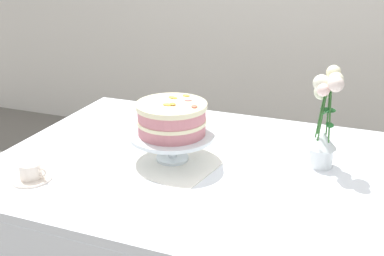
{
  "coord_description": "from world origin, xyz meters",
  "views": [
    {
      "loc": [
        0.44,
        -1.29,
        1.4
      ],
      "look_at": [
        -0.04,
        -0.01,
        0.86
      ],
      "focal_mm": 41.53,
      "sensor_mm": 36.0,
      "label": 1
    }
  ],
  "objects_px": {
    "layer_cake": "(172,118)",
    "teacup": "(31,173)",
    "cake_stand": "(172,138)",
    "dining_table": "(202,188)",
    "flower_vase": "(324,121)"
  },
  "relations": [
    {
      "from": "cake_stand",
      "to": "dining_table",
      "type": "bearing_deg",
      "value": 2.09
    },
    {
      "from": "layer_cake",
      "to": "flower_vase",
      "type": "bearing_deg",
      "value": 15.61
    },
    {
      "from": "dining_table",
      "to": "flower_vase",
      "type": "bearing_deg",
      "value": 19.3
    },
    {
      "from": "layer_cake",
      "to": "flower_vase",
      "type": "relative_size",
      "value": 0.69
    },
    {
      "from": "dining_table",
      "to": "flower_vase",
      "type": "height_order",
      "value": "flower_vase"
    },
    {
      "from": "cake_stand",
      "to": "flower_vase",
      "type": "distance_m",
      "value": 0.5
    },
    {
      "from": "cake_stand",
      "to": "layer_cake",
      "type": "distance_m",
      "value": 0.07
    },
    {
      "from": "layer_cake",
      "to": "teacup",
      "type": "distance_m",
      "value": 0.47
    },
    {
      "from": "dining_table",
      "to": "layer_cake",
      "type": "height_order",
      "value": "layer_cake"
    },
    {
      "from": "dining_table",
      "to": "teacup",
      "type": "distance_m",
      "value": 0.56
    },
    {
      "from": "dining_table",
      "to": "cake_stand",
      "type": "bearing_deg",
      "value": -177.91
    },
    {
      "from": "layer_cake",
      "to": "teacup",
      "type": "xyz_separation_m",
      "value": [
        -0.36,
        -0.28,
        -0.13
      ]
    },
    {
      "from": "dining_table",
      "to": "teacup",
      "type": "xyz_separation_m",
      "value": [
        -0.46,
        -0.29,
        0.11
      ]
    },
    {
      "from": "dining_table",
      "to": "flower_vase",
      "type": "xyz_separation_m",
      "value": [
        0.37,
        0.13,
        0.25
      ]
    },
    {
      "from": "layer_cake",
      "to": "flower_vase",
      "type": "distance_m",
      "value": 0.49
    }
  ]
}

